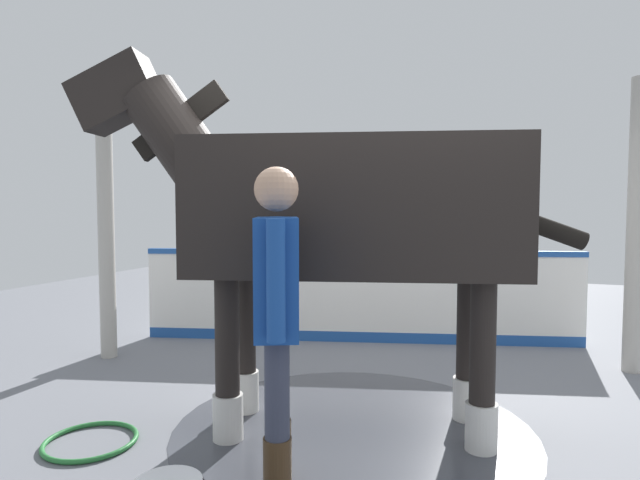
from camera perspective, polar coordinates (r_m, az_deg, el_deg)
name	(u,v)px	position (r m, az deg, el deg)	size (l,w,h in m)	color
ground_plane	(381,415)	(4.11, 6.72, -18.51)	(16.00, 16.00, 0.02)	slate
wet_patch	(353,428)	(3.83, 3.62, -19.96)	(2.48, 2.48, 0.00)	#42444C
barrier_wall	(360,300)	(5.98, 4.36, -6.54)	(1.32, 4.83, 1.06)	white
roof_post_near	(106,225)	(5.70, -22.45, 1.54)	(0.16, 0.16, 2.72)	#B7B2A8
roof_post_far	(636,227)	(5.60, 31.39, 1.27)	(0.16, 0.16, 2.72)	#B7B2A8
horse	(336,213)	(3.52, 1.80, 2.99)	(1.39, 3.44, 2.60)	black
handler	(277,305)	(2.77, -4.75, -7.14)	(0.64, 0.40, 1.74)	#47331E
hose_coil	(91,441)	(3.91, -23.89, -19.53)	(0.59, 0.59, 0.03)	#267233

